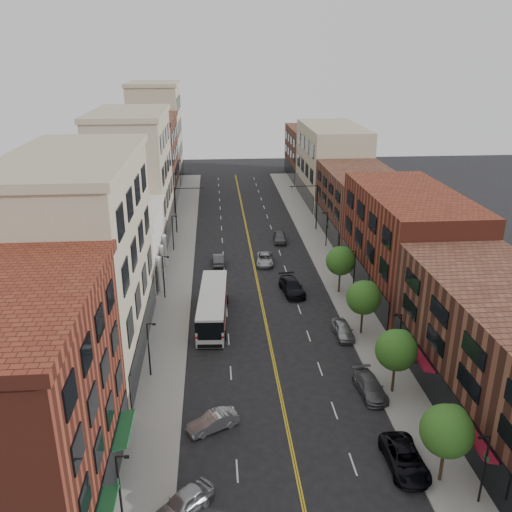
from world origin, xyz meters
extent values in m
plane|color=black|center=(0.00, 0.00, 0.00)|extent=(220.00, 220.00, 0.00)
cube|color=gray|center=(-10.00, 35.00, 0.07)|extent=(4.00, 110.00, 0.15)
cube|color=gray|center=(10.00, 35.00, 0.07)|extent=(4.00, 110.00, 0.15)
cube|color=maroon|center=(-17.00, -6.00, 7.00)|extent=(10.00, 16.00, 14.00)
cube|color=tan|center=(-17.00, 13.00, 9.00)|extent=(10.00, 22.00, 18.00)
cube|color=silver|center=(-17.00, 31.00, 4.00)|extent=(10.00, 14.00, 8.00)
cube|color=tan|center=(-17.00, 48.00, 9.00)|extent=(10.00, 20.00, 18.00)
cube|color=brown|center=(-17.00, 68.00, 7.50)|extent=(10.00, 20.00, 15.00)
cube|color=tan|center=(-17.00, 86.00, 10.00)|extent=(10.00, 16.00, 20.00)
cube|color=maroon|center=(17.00, 24.00, 6.00)|extent=(10.00, 22.00, 12.00)
cube|color=brown|center=(17.00, 45.00, 5.00)|extent=(10.00, 20.00, 10.00)
cube|color=tan|center=(17.00, 66.00, 7.00)|extent=(10.00, 22.00, 14.00)
cube|color=brown|center=(17.00, 86.00, 5.50)|extent=(10.00, 18.00, 11.00)
cylinder|color=black|center=(9.30, -6.00, 1.40)|extent=(0.22, 0.22, 2.50)
sphere|color=#215719|center=(9.30, -6.00, 4.04)|extent=(3.40, 3.40, 3.40)
sphere|color=#215719|center=(9.80, -5.60, 4.55)|extent=(2.04, 2.04, 2.04)
cylinder|color=black|center=(9.30, 4.00, 1.40)|extent=(0.22, 0.22, 2.50)
sphere|color=#215719|center=(9.30, 4.00, 4.04)|extent=(3.40, 3.40, 3.40)
sphere|color=#215719|center=(9.80, 4.40, 4.55)|extent=(2.04, 2.04, 2.04)
cylinder|color=black|center=(9.30, 14.00, 1.40)|extent=(0.22, 0.22, 2.50)
sphere|color=#215719|center=(9.30, 14.00, 4.04)|extent=(3.40, 3.40, 3.40)
sphere|color=#215719|center=(9.80, 14.40, 4.55)|extent=(2.04, 2.04, 2.04)
cylinder|color=black|center=(9.30, 24.00, 1.40)|extent=(0.22, 0.22, 2.50)
sphere|color=#215719|center=(9.30, 24.00, 4.04)|extent=(3.40, 3.40, 3.40)
sphere|color=#215719|center=(9.80, 24.40, 4.55)|extent=(2.04, 2.04, 2.04)
cylinder|color=black|center=(-11.00, -8.00, 2.65)|extent=(0.14, 0.14, 5.00)
cylinder|color=black|center=(-10.65, -8.00, 5.15)|extent=(0.70, 0.10, 0.10)
cube|color=black|center=(-10.40, -8.00, 5.10)|extent=(0.28, 0.14, 0.14)
cube|color=#19592D|center=(-11.00, -8.00, 3.55)|extent=(0.04, 0.55, 0.35)
cylinder|color=black|center=(-11.00, 8.00, 2.65)|extent=(0.14, 0.14, 5.00)
cylinder|color=black|center=(-10.65, 8.00, 5.15)|extent=(0.70, 0.10, 0.10)
cube|color=black|center=(-10.40, 8.00, 5.10)|extent=(0.28, 0.14, 0.14)
cube|color=#19592D|center=(-11.00, 8.00, 3.55)|extent=(0.04, 0.55, 0.35)
cylinder|color=black|center=(-11.00, 24.00, 2.65)|extent=(0.14, 0.14, 5.00)
cylinder|color=black|center=(-10.65, 24.00, 5.15)|extent=(0.70, 0.10, 0.10)
cube|color=black|center=(-10.40, 24.00, 5.10)|extent=(0.28, 0.14, 0.14)
cube|color=#19592D|center=(-11.00, 24.00, 3.55)|extent=(0.04, 0.55, 0.35)
cylinder|color=black|center=(-11.00, 40.00, 2.65)|extent=(0.14, 0.14, 5.00)
cylinder|color=black|center=(-10.65, 40.00, 5.15)|extent=(0.70, 0.10, 0.10)
cube|color=black|center=(-10.40, 40.00, 5.10)|extent=(0.28, 0.14, 0.14)
cube|color=#19592D|center=(-11.00, 40.00, 3.55)|extent=(0.04, 0.55, 0.35)
cylinder|color=black|center=(11.00, -8.00, 2.65)|extent=(0.14, 0.14, 5.00)
cylinder|color=black|center=(10.65, -8.00, 5.15)|extent=(0.70, 0.10, 0.10)
cube|color=black|center=(10.40, -8.00, 5.10)|extent=(0.28, 0.14, 0.14)
cube|color=#19592D|center=(11.00, -8.00, 3.55)|extent=(0.04, 0.55, 0.35)
cylinder|color=black|center=(11.00, 8.00, 2.65)|extent=(0.14, 0.14, 5.00)
cylinder|color=black|center=(10.65, 8.00, 5.15)|extent=(0.70, 0.10, 0.10)
cube|color=black|center=(10.40, 8.00, 5.10)|extent=(0.28, 0.14, 0.14)
cube|color=#19592D|center=(11.00, 8.00, 3.55)|extent=(0.04, 0.55, 0.35)
cylinder|color=black|center=(11.00, 24.00, 2.65)|extent=(0.14, 0.14, 5.00)
cylinder|color=black|center=(10.65, 24.00, 5.15)|extent=(0.70, 0.10, 0.10)
cube|color=black|center=(10.40, 24.00, 5.10)|extent=(0.28, 0.14, 0.14)
cube|color=#19592D|center=(11.00, 24.00, 3.55)|extent=(0.04, 0.55, 0.35)
cylinder|color=black|center=(11.00, 40.00, 2.65)|extent=(0.14, 0.14, 5.00)
cylinder|color=black|center=(10.65, 40.00, 5.15)|extent=(0.70, 0.10, 0.10)
cube|color=black|center=(10.40, 40.00, 5.10)|extent=(0.28, 0.14, 0.14)
cube|color=#19592D|center=(11.00, 40.00, 3.55)|extent=(0.04, 0.55, 0.35)
cylinder|color=black|center=(-11.00, 48.00, 3.75)|extent=(0.18, 0.18, 7.20)
cylinder|color=black|center=(-8.80, 48.00, 7.15)|extent=(4.40, 0.12, 0.12)
imported|color=black|center=(-7.00, 48.00, 6.75)|extent=(0.15, 0.18, 0.90)
cylinder|color=black|center=(11.00, 48.00, 3.75)|extent=(0.18, 0.18, 7.20)
cylinder|color=black|center=(8.80, 48.00, 7.15)|extent=(4.40, 0.12, 0.12)
imported|color=black|center=(7.00, 48.00, 6.75)|extent=(0.15, 0.18, 0.90)
cube|color=silver|center=(-5.50, 18.17, 1.70)|extent=(3.34, 12.47, 2.98)
cube|color=black|center=(-5.50, 18.17, 2.42)|extent=(3.39, 12.52, 1.08)
cube|color=#B9100D|center=(-5.50, 18.17, 1.39)|extent=(3.39, 12.52, 0.23)
cube|color=black|center=(-5.84, 11.99, 1.95)|extent=(2.26, 0.18, 1.65)
cylinder|color=black|center=(-7.08, 14.14, 0.49)|extent=(0.34, 1.00, 0.99)
cylinder|color=black|center=(-4.37, 13.99, 0.49)|extent=(0.34, 1.00, 0.99)
cylinder|color=black|center=(-6.63, 22.35, 0.49)|extent=(0.34, 1.00, 0.99)
cylinder|color=black|center=(-3.92, 22.21, 0.49)|extent=(0.34, 1.00, 0.99)
imported|color=#95989B|center=(-7.40, -7.18, 0.71)|extent=(4.16, 4.06, 1.41)
imported|color=#9EA1A6|center=(-5.60, 0.52, 0.65)|extent=(4.13, 2.98, 1.29)
imported|color=black|center=(7.40, -4.55, 0.72)|extent=(2.40, 5.16, 1.43)
imported|color=#55545A|center=(7.40, 4.01, 0.68)|extent=(2.29, 4.84, 1.36)
imported|color=#989B9F|center=(7.40, 13.75, 0.71)|extent=(1.78, 4.22, 1.42)
imported|color=#434347|center=(-4.71, 34.31, 0.67)|extent=(1.51, 4.11, 1.34)
imported|color=black|center=(3.77, 24.40, 0.80)|extent=(2.95, 5.76, 1.60)
imported|color=#A3A6AB|center=(1.50, 34.00, 0.66)|extent=(2.61, 4.95, 1.33)
imported|color=#4C4C51|center=(4.54, 42.70, 0.76)|extent=(2.05, 4.57, 1.52)
camera|label=1|loc=(-5.03, -33.17, 26.63)|focal=38.00mm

